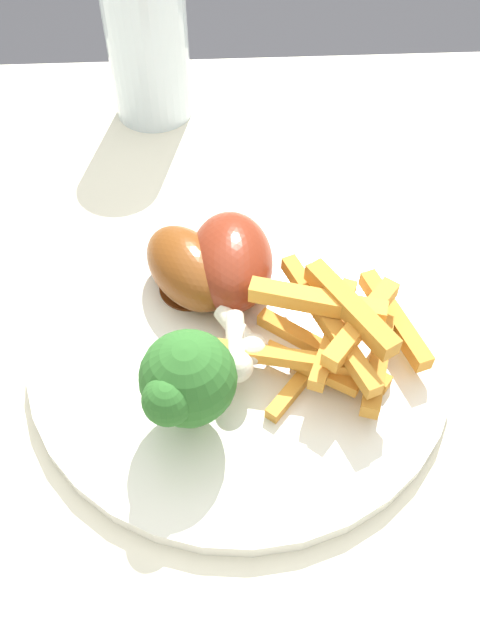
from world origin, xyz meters
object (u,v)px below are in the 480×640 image
water_glass (148,48)px  carrot_fries_pile (340,333)px  chicken_drumstick_far (231,266)px  broccoli_floret_front (188,380)px  chicken_drumstick_near (192,273)px  dining_table (318,436)px  dinner_plate (240,345)px

water_glass → carrot_fries_pile: bearing=-67.0°
carrot_fries_pile → water_glass: (-0.12, 0.29, 0.02)m
chicken_drumstick_far → broccoli_floret_front: bearing=-105.6°
chicken_drumstick_near → water_glass: (-0.03, 0.23, 0.03)m
dining_table → chicken_drumstick_near: size_ratio=8.68×
dinner_plate → broccoli_floret_front: (-0.03, -0.06, 0.05)m
broccoli_floret_front → chicken_drumstick_near: 0.10m
dinner_plate → chicken_drumstick_far: size_ratio=2.03×
carrot_fries_pile → chicken_drumstick_near: carrot_fries_pile is taller
carrot_fries_pile → water_glass: size_ratio=1.08×
broccoli_floret_front → water_glass: size_ratio=0.55×
broccoli_floret_front → water_glass: water_glass is taller
dinner_plate → chicken_drumstick_near: size_ratio=2.24×
chicken_drumstick_near → water_glass: 0.23m
dinner_plate → carrot_fries_pile: (0.06, -0.02, 0.03)m
chicken_drumstick_far → water_glass: size_ratio=1.09×
water_glass → dining_table: bearing=-64.9°
dinner_plate → water_glass: bearing=103.2°
dinner_plate → carrot_fries_pile: 0.07m
broccoli_floret_front → dining_table: bearing=30.5°
dinner_plate → broccoli_floret_front: 0.08m
dinner_plate → chicken_drumstick_far: (-0.00, 0.04, 0.03)m
carrot_fries_pile → chicken_drumstick_near: size_ratio=1.09×
chicken_drumstick_near → chicken_drumstick_far: chicken_drumstick_far is taller
carrot_fries_pile → chicken_drumstick_near: bearing=146.9°
dining_table → carrot_fries_pile: bearing=-105.2°
water_glass → chicken_drumstick_near: bearing=-81.6°
chicken_drumstick_far → chicken_drumstick_near: bearing=-174.0°
broccoli_floret_front → carrot_fries_pile: 0.10m
carrot_fries_pile → broccoli_floret_front: bearing=-156.8°
broccoli_floret_front → chicken_drumstick_far: (0.03, 0.10, -0.02)m
dinner_plate → dining_table: bearing=0.0°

